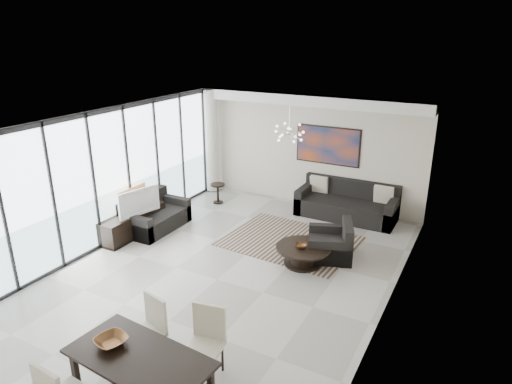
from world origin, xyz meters
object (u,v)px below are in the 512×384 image
Objects in this scene: sofa_main at (347,205)px; dining_table at (140,362)px; tv_console at (133,223)px; coffee_table at (303,254)px; television at (137,201)px.

dining_table is (-0.39, -7.06, 0.37)m from sofa_main.
tv_console is (-3.98, -3.29, -0.03)m from sofa_main.
tv_console is at bearing -140.44° from sofa_main.
coffee_table is 3.87m from television.
sofa_main reaches higher than dining_table.
television reaches higher than tv_console.
television is at bearing 6.27° from tv_console.
sofa_main is 1.29× the size of dining_table.
sofa_main is at bearing -35.34° from television.
dining_table is at bearing -94.81° from coffee_table.
coffee_table is at bearing 85.19° from dining_table.
sofa_main is 5.05m from television.
dining_table is at bearing -46.46° from tv_console.
sofa_main is 5.16m from tv_console.
dining_table is (-0.36, -4.30, 0.45)m from coffee_table.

